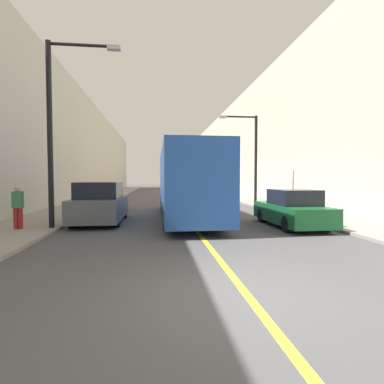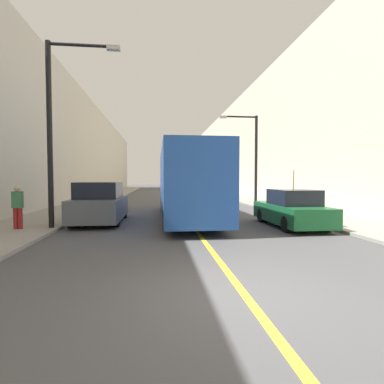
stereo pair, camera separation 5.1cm
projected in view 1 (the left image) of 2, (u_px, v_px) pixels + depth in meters
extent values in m
plane|color=#474749|center=(248.00, 296.00, 5.04)|extent=(200.00, 200.00, 0.00)
cube|color=gray|center=(109.00, 196.00, 34.00)|extent=(3.25, 72.00, 0.12)
cube|color=gray|center=(227.00, 195.00, 35.61)|extent=(3.25, 72.00, 0.12)
cube|color=#B7B2A3|center=(76.00, 150.00, 33.34)|extent=(4.00, 72.00, 10.46)
cube|color=beige|center=(257.00, 146.00, 35.78)|extent=(4.00, 72.00, 11.97)
cube|color=gold|center=(170.00, 196.00, 34.81)|extent=(0.16, 72.00, 0.01)
cube|color=#1E4793|center=(186.00, 182.00, 15.10)|extent=(2.45, 11.18, 3.06)
cube|color=black|center=(203.00, 167.00, 9.56)|extent=(2.08, 0.04, 1.38)
cylinder|color=black|center=(170.00, 217.00, 11.61)|extent=(0.54, 1.01, 1.01)
cylinder|color=black|center=(218.00, 216.00, 11.84)|extent=(0.54, 1.01, 1.01)
cylinder|color=black|center=(165.00, 203.00, 18.48)|extent=(0.54, 1.01, 1.01)
cylinder|color=black|center=(196.00, 203.00, 18.71)|extent=(0.54, 1.01, 1.01)
cube|color=#51565B|center=(101.00, 208.00, 13.60)|extent=(1.99, 4.70, 0.93)
cube|color=black|center=(100.00, 190.00, 13.33)|extent=(1.75, 2.59, 0.70)
cube|color=black|center=(90.00, 209.00, 11.29)|extent=(1.69, 0.04, 0.42)
cylinder|color=black|center=(75.00, 220.00, 12.07)|extent=(0.44, 0.68, 0.68)
cylinder|color=black|center=(114.00, 219.00, 12.26)|extent=(0.44, 0.68, 0.68)
cylinder|color=black|center=(90.00, 212.00, 14.97)|extent=(0.44, 0.68, 0.68)
cylinder|color=black|center=(122.00, 211.00, 15.15)|extent=(0.44, 0.68, 0.68)
cube|color=#145128|center=(291.00, 213.00, 12.45)|extent=(1.78, 4.34, 0.74)
cube|color=black|center=(294.00, 197.00, 12.20)|extent=(1.56, 1.95, 0.63)
cube|color=black|center=(319.00, 216.00, 10.32)|extent=(1.51, 0.04, 0.33)
cylinder|color=black|center=(289.00, 224.00, 11.04)|extent=(0.39, 0.62, 0.62)
cylinder|color=black|center=(325.00, 223.00, 11.21)|extent=(0.39, 0.62, 0.62)
cylinder|color=black|center=(264.00, 215.00, 13.71)|extent=(0.39, 0.62, 0.62)
cylinder|color=black|center=(292.00, 215.00, 13.87)|extent=(0.39, 0.62, 0.62)
cylinder|color=black|center=(50.00, 135.00, 11.30)|extent=(0.20, 0.20, 7.02)
cylinder|color=black|center=(81.00, 45.00, 11.29)|extent=(2.40, 0.12, 0.12)
cube|color=#999993|center=(114.00, 48.00, 11.43)|extent=(0.50, 0.24, 0.16)
cylinder|color=black|center=(256.00, 161.00, 21.29)|extent=(0.20, 0.20, 6.34)
cylinder|color=black|center=(240.00, 117.00, 21.02)|extent=(2.40, 0.12, 0.12)
cube|color=#999993|center=(223.00, 117.00, 20.88)|extent=(0.50, 0.24, 0.16)
cylinder|color=maroon|center=(16.00, 219.00, 11.12)|extent=(0.16, 0.16, 0.78)
cylinder|color=maroon|center=(20.00, 218.00, 11.14)|extent=(0.16, 0.16, 0.78)
cube|color=#336B47|center=(18.00, 200.00, 11.10)|extent=(0.36, 0.20, 0.62)
sphere|color=tan|center=(17.00, 188.00, 11.08)|extent=(0.23, 0.23, 0.23)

